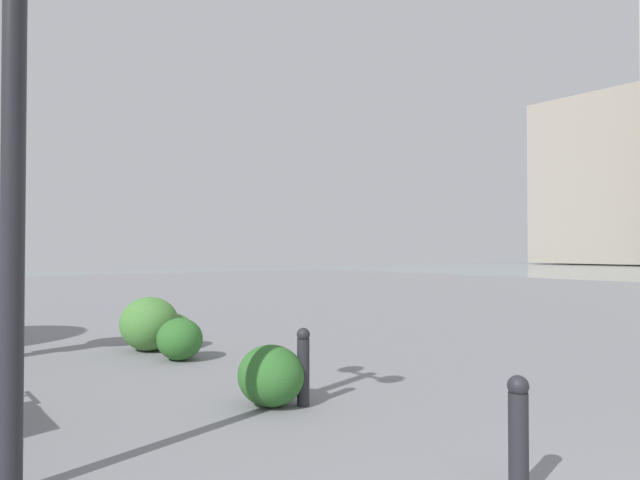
{
  "coord_description": "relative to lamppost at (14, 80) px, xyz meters",
  "views": [
    {
      "loc": [
        0.28,
        2.07,
        1.49
      ],
      "look_at": [
        9.71,
        -5.35,
        1.71
      ],
      "focal_mm": 31.71,
      "sensor_mm": 36.0,
      "label": 1
    }
  ],
  "objects": [
    {
      "name": "bollard_near",
      "position": [
        -1.93,
        -2.42,
        -2.16
      ],
      "size": [
        0.13,
        0.13,
        0.73
      ],
      "color": "#232328",
      "rests_on": "ground"
    },
    {
      "name": "lamppost",
      "position": [
        0.0,
        0.0,
        0.0
      ],
      "size": [
        0.98,
        0.28,
        3.78
      ],
      "color": "#232328",
      "rests_on": "ground"
    },
    {
      "name": "shrub_wide",
      "position": [
        4.32,
        -2.96,
        -2.28
      ],
      "size": [
        0.61,
        0.54,
        0.51
      ],
      "color": "#477F38",
      "rests_on": "ground"
    },
    {
      "name": "bollard_mid",
      "position": [
        0.48,
        -2.58,
        -2.15
      ],
      "size": [
        0.13,
        0.13,
        0.75
      ],
      "color": "#232328",
      "rests_on": "ground"
    },
    {
      "name": "shrub_low",
      "position": [
        4.29,
        -2.55,
        -2.14
      ],
      "size": [
        0.94,
        0.84,
        0.8
      ],
      "color": "#477F38",
      "rests_on": "ground"
    },
    {
      "name": "building_annex",
      "position": [
        27.88,
        -67.41,
        7.05
      ],
      "size": [
        13.05,
        11.56,
        19.18
      ],
      "color": "#9E9384",
      "rests_on": "ground"
    },
    {
      "name": "shrub_round",
      "position": [
        3.32,
        -2.6,
        -2.26
      ],
      "size": [
        0.67,
        0.6,
        0.57
      ],
      "color": "#2D6628",
      "rests_on": "ground"
    },
    {
      "name": "shrub_tall",
      "position": [
        0.66,
        -2.33,
        -2.25
      ],
      "size": [
        0.69,
        0.62,
        0.58
      ],
      "color": "#2D6628",
      "rests_on": "ground"
    }
  ]
}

